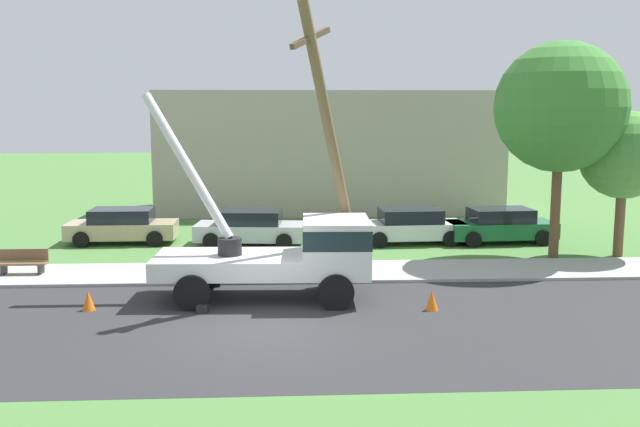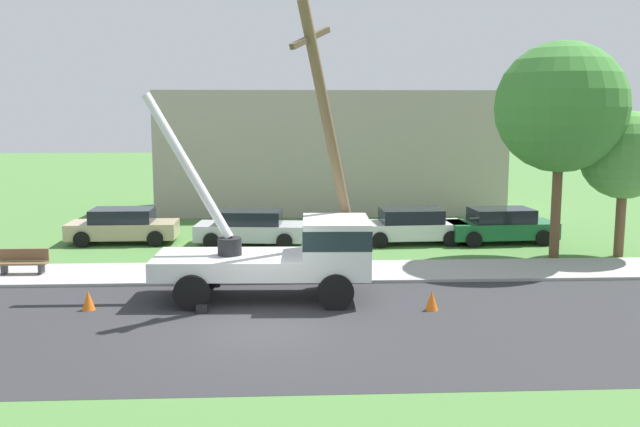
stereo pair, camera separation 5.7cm
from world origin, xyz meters
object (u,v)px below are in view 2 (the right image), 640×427
Objects in this scene: parked_sedan_silver at (251,228)px; parked_sedan_white at (411,226)px; traffic_cone_behind at (88,300)px; parked_sedan_tan at (123,226)px; roadside_tree_far at (624,155)px; leaning_utility_pole at (332,146)px; parked_sedan_green at (501,225)px; traffic_cone_ahead at (432,300)px; roadside_tree_near at (561,107)px; utility_truck at (291,251)px; park_bench at (23,263)px.

parked_sedan_silver and parked_sedan_white have the same top height.
traffic_cone_behind is 10.05m from parked_sedan_tan.
leaning_utility_pole is at bearing -158.42° from roadside_tree_far.
parked_sedan_green is (3.74, -0.07, 0.00)m from parked_sedan_white.
parked_sedan_white is 0.99× the size of parked_sedan_green.
roadside_tree_far reaches higher than parked_sedan_silver.
leaning_utility_pole is at bearing 137.49° from traffic_cone_ahead.
traffic_cone_behind is 17.44m from roadside_tree_near.
leaning_utility_pole reaches higher than parked_sedan_silver.
parked_sedan_tan is 19.79m from roadside_tree_far.
parked_sedan_tan is 0.56× the size of roadside_tree_near.
leaning_utility_pole is (1.25, 0.91, 2.98)m from utility_truck.
traffic_cone_ahead is 0.12× the size of parked_sedan_green.
roadside_tree_far is (17.96, 6.27, 3.51)m from traffic_cone_behind.
leaning_utility_pole is 8.22m from traffic_cone_behind.
leaning_utility_pole is 1.88× the size of parked_sedan_silver.
parked_sedan_tan is at bearing 177.29° from parked_sedan_green.
utility_truck is at bearing 159.11° from traffic_cone_ahead.
parked_sedan_silver is 0.57× the size of roadside_tree_near.
leaning_utility_pole reaches higher than parked_sedan_white.
traffic_cone_ahead is 11.42m from roadside_tree_far.
roadside_tree_near is at bearing -12.84° from parked_sedan_tan.
traffic_cone_ahead is at bearing -44.35° from parked_sedan_tan.
park_bench is (-1.98, -5.82, -0.25)m from parked_sedan_tan.
parked_sedan_tan reaches higher than traffic_cone_behind.
roadside_tree_near is at bearing 6.16° from park_bench.
roadside_tree_far is (13.90, -2.98, 3.08)m from parked_sedan_silver.
leaning_utility_pole is at bearing 36.02° from utility_truck.
parked_sedan_silver is 1.02× the size of parked_sedan_white.
parked_sedan_tan reaches higher than park_bench.
parked_sedan_silver is 14.55m from roadside_tree_far.
roadside_tree_near is at bearing 21.76° from traffic_cone_behind.
parked_sedan_green is 5.58m from roadside_tree_far.
leaning_utility_pole is at bearing -153.48° from roadside_tree_near.
park_bench is at bearing -108.80° from parked_sedan_tan.
parked_sedan_silver is at bearing 110.88° from leaning_utility_pole.
utility_truck is 4.27m from traffic_cone_ahead.
roadside_tree_far is (2.52, 0.11, -1.75)m from roadside_tree_near.
parked_sedan_tan is 15.62m from parked_sedan_green.
parked_sedan_green is 0.83× the size of roadside_tree_far.
parked_sedan_white is at bearing -3.22° from parked_sedan_tan.
roadside_tree_near is (5.99, 6.66, 5.26)m from traffic_cone_ahead.
traffic_cone_behind is at bearing -170.15° from utility_truck.
roadside_tree_near reaches higher than roadside_tree_far.
parked_sedan_green is (8.75, 8.26, -0.70)m from utility_truck.
parked_sedan_tan is 0.97× the size of parked_sedan_silver.
parked_sedan_tan is at bearing 167.16° from roadside_tree_near.
parked_sedan_green is 0.57× the size of roadside_tree_near.
park_bench is at bearing -144.98° from parked_sedan_silver.
leaning_utility_pole is 1.90× the size of parked_sedan_green.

